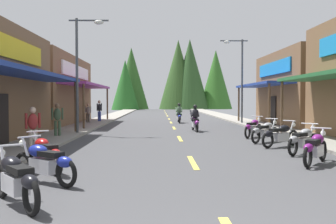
{
  "coord_description": "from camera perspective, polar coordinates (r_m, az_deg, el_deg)",
  "views": [
    {
      "loc": [
        -1.02,
        -2.64,
        1.87
      ],
      "look_at": [
        -0.43,
        20.48,
        1.1
      ],
      "focal_mm": 40.18,
      "sensor_mm": 36.0,
      "label": 1
    }
  ],
  "objects": [
    {
      "name": "motorcycle_parked_right_6",
      "position": [
        19.01,
        12.8,
        -2.3
      ],
      "size": [
        1.32,
        1.8,
        1.04
      ],
      "rotation": [
        0.0,
        0.0,
        0.95
      ],
      "color": "black",
      "rests_on": "ground"
    },
    {
      "name": "motorcycle_parked_right_5",
      "position": [
        16.87,
        14.51,
        -2.84
      ],
      "size": [
        1.65,
        1.51,
        1.04
      ],
      "rotation": [
        0.0,
        0.0,
        0.74
      ],
      "color": "black",
      "rests_on": "ground"
    },
    {
      "name": "sidewalk_left",
      "position": [
        29.54,
        -11.23,
        -1.63
      ],
      "size": [
        2.24,
        82.83,
        0.12
      ],
      "primitive_type": "cube",
      "color": "gray",
      "rests_on": "ground"
    },
    {
      "name": "centerline_dashes",
      "position": [
        33.17,
        0.29,
        -1.3
      ],
      "size": [
        0.16,
        59.6,
        0.01
      ],
      "color": "#E0C64C",
      "rests_on": "ground"
    },
    {
      "name": "pedestrian_waiting",
      "position": [
        18.96,
        -16.44,
        -0.86
      ],
      "size": [
        0.53,
        0.38,
        1.69
      ],
      "rotation": [
        0.0,
        0.0,
        1.96
      ],
      "color": "#3F593F",
      "rests_on": "ground"
    },
    {
      "name": "storefront_right_far",
      "position": [
        28.9,
        23.05,
        3.22
      ],
      "size": [
        9.5,
        9.77,
        5.21
      ],
      "color": "brown",
      "rests_on": "ground"
    },
    {
      "name": "ground",
      "position": [
        29.14,
        0.54,
        -1.86
      ],
      "size": [
        9.81,
        82.83,
        0.1
      ],
      "primitive_type": "cube",
      "color": "#424244"
    },
    {
      "name": "pedestrian_browsing",
      "position": [
        30.79,
        -10.38,
        0.36
      ],
      "size": [
        0.42,
        0.49,
        1.79
      ],
      "rotation": [
        0.0,
        0.0,
        2.55
      ],
      "color": "#333F8C",
      "rests_on": "ground"
    },
    {
      "name": "rider_cruising_trailing",
      "position": [
        29.92,
        1.69,
        -0.41
      ],
      "size": [
        0.6,
        2.14,
        1.57
      ],
      "rotation": [
        0.0,
        0.0,
        1.58
      ],
      "color": "black",
      "rests_on": "ground"
    },
    {
      "name": "motorcycle_parked_right_3",
      "position": [
        13.71,
        19.76,
        -3.98
      ],
      "size": [
        1.61,
        1.55,
        1.04
      ],
      "rotation": [
        0.0,
        0.0,
        0.76
      ],
      "color": "black",
      "rests_on": "ground"
    },
    {
      "name": "treeline_backdrop",
      "position": [
        73.43,
        1.2,
        5.26
      ],
      "size": [
        23.14,
        12.74,
        13.57
      ],
      "color": "#2B4E23",
      "rests_on": "ground"
    },
    {
      "name": "pedestrian_strolling",
      "position": [
        29.49,
        -12.04,
        -0.03
      ],
      "size": [
        0.52,
        0.39,
        1.55
      ],
      "rotation": [
        0.0,
        0.0,
        1.12
      ],
      "color": "#726659",
      "rests_on": "ground"
    },
    {
      "name": "rider_cruising_lead",
      "position": [
        22.09,
        4.12,
        -1.24
      ],
      "size": [
        0.6,
        2.14,
        1.57
      ],
      "rotation": [
        0.0,
        0.0,
        1.63
      ],
      "color": "black",
      "rests_on": "ground"
    },
    {
      "name": "streetlamp_right",
      "position": [
        28.97,
        10.59,
        6.38
      ],
      "size": [
        2.07,
        0.3,
        6.39
      ],
      "color": "#474C51",
      "rests_on": "ground"
    },
    {
      "name": "streetlamp_left",
      "position": [
        20.42,
        -12.8,
        7.83
      ],
      "size": [
        2.07,
        0.3,
        6.12
      ],
      "color": "#474C51",
      "rests_on": "ground"
    },
    {
      "name": "storefront_left_far",
      "position": [
        29.68,
        -20.03,
        3.08
      ],
      "size": [
        8.49,
        12.17,
        5.06
      ],
      "color": "brown",
      "rests_on": "ground"
    },
    {
      "name": "sidewalk_right",
      "position": [
        29.96,
        12.14,
        -1.59
      ],
      "size": [
        2.24,
        82.83,
        0.12
      ],
      "primitive_type": "cube",
      "color": "gray",
      "rests_on": "ground"
    },
    {
      "name": "pedestrian_by_shop",
      "position": [
        14.08,
        -19.81,
        -2.05
      ],
      "size": [
        0.45,
        0.43,
        1.61
      ],
      "rotation": [
        0.0,
        0.0,
        5.44
      ],
      "color": "#B2A599",
      "rests_on": "ground"
    },
    {
      "name": "motorcycle_parked_left_2",
      "position": [
        10.21,
        -18.12,
        -5.97
      ],
      "size": [
        1.38,
        1.76,
        1.04
      ],
      "rotation": [
        0.0,
        0.0,
        2.22
      ],
      "color": "black",
      "rests_on": "ground"
    },
    {
      "name": "motorcycle_parked_right_2",
      "position": [
        11.63,
        21.46,
        -5.05
      ],
      "size": [
        1.41,
        1.74,
        1.04
      ],
      "rotation": [
        0.0,
        0.0,
        0.9
      ],
      "color": "black",
      "rests_on": "ground"
    },
    {
      "name": "motorcycle_parked_left_1",
      "position": [
        8.83,
        -18.24,
        -7.2
      ],
      "size": [
        1.78,
        1.35,
        1.04
      ],
      "rotation": [
        0.0,
        0.0,
        2.51
      ],
      "color": "black",
      "rests_on": "ground"
    },
    {
      "name": "motorcycle_parked_left_0",
      "position": [
        7.16,
        -22.11,
        -9.37
      ],
      "size": [
        1.42,
        1.73,
        1.04
      ],
      "rotation": [
        0.0,
        0.0,
        2.25
      ],
      "color": "black",
      "rests_on": "ground"
    },
    {
      "name": "motorcycle_parked_right_4",
      "position": [
        15.42,
        16.67,
        -3.31
      ],
      "size": [
        1.86,
        1.24,
        1.04
      ],
      "rotation": [
        0.0,
        0.0,
        0.57
      ],
      "color": "black",
      "rests_on": "ground"
    }
  ]
}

